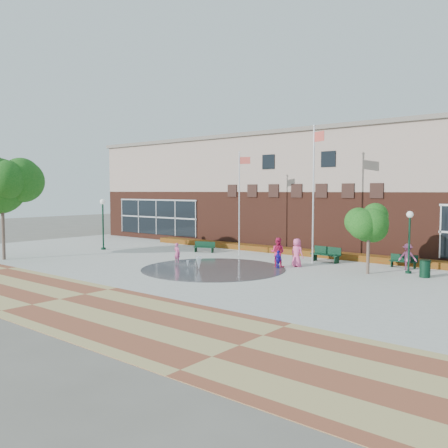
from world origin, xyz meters
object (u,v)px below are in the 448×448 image
Objects in this scene: flagpole_left at (240,198)px; bench_left at (204,249)px; trash_can at (425,269)px; tree_big_left at (1,175)px; flagpole_right at (314,186)px; child_splash at (177,253)px.

flagpole_left is 4.87m from bench_left.
trash_can is (12.86, -0.80, -3.60)m from flagpole_left.
tree_big_left reaches higher than trash_can.
flagpole_right is at bearing -17.33° from bench_left.
flagpole_left reaches higher than child_splash.
trash_can is at bearing 24.55° from tree_big_left.
tree_big_left is at bearing -152.14° from flagpole_left.
flagpole_left is 15.99m from tree_big_left.
child_splash is at bearing 32.18° from tree_big_left.
bench_left is 1.30× the size of child_splash.
trash_can is (7.00, -0.75, -4.38)m from flagpole_right.
bench_left is 15.84m from trash_can.
tree_big_left is (-23.72, -10.84, 5.16)m from trash_can.
tree_big_left is (-10.85, -11.64, 1.55)m from flagpole_left.
flagpole_left is at bearing -155.93° from flagpole_right.
flagpole_right reaches higher than trash_can.
trash_can is at bearing -21.19° from bench_left.
flagpole_right is at bearing 34.72° from tree_big_left.
tree_big_left is at bearing 29.71° from child_splash.
bench_left is 5.35m from child_splash.
flagpole_right is at bearing 173.90° from trash_can.
flagpole_right reaches higher than bench_left.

